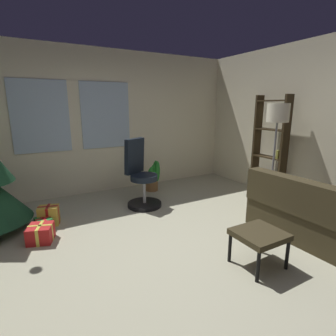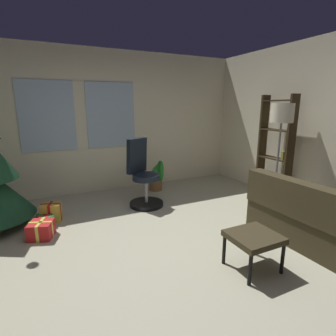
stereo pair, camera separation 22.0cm
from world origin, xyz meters
name	(u,v)px [view 1 (the left image)]	position (x,y,z in m)	size (l,w,h in m)	color
ground_plane	(167,259)	(0.00, 0.00, -0.05)	(5.50, 5.22, 0.10)	#ACAA8E
wall_back_with_windows	(97,122)	(-0.02, 2.66, 1.33)	(5.50, 0.12, 2.64)	beige
wall_right_with_frames	(328,127)	(2.80, 0.00, 1.32)	(0.12, 5.22, 2.64)	beige
footstool	(259,236)	(0.74, -0.63, 0.33)	(0.48, 0.45, 0.38)	#372F1C
gift_box_red	(41,233)	(-1.21, 1.02, 0.10)	(0.35, 0.36, 0.21)	red
gift_box_green	(44,224)	(-1.15, 1.36, 0.08)	(0.23, 0.26, 0.16)	#1E722D
gift_box_gold	(49,215)	(-1.07, 1.48, 0.13)	(0.30, 0.26, 0.28)	gold
office_chair	(141,180)	(0.36, 1.52, 0.44)	(0.57, 0.59, 1.12)	black
bookshelf	(269,154)	(2.54, 0.82, 0.79)	(0.18, 0.64, 1.81)	#342817
floor_lamp	(277,122)	(2.14, 0.39, 1.39)	(0.33, 0.33, 1.67)	slate
potted_plant	(153,177)	(0.87, 2.12, 0.27)	(0.37, 0.36, 0.62)	brown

